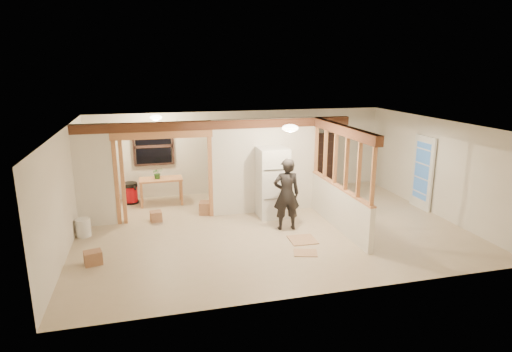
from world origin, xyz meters
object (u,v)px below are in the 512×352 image
object	(u,v)px
woman	(286,194)
work_table	(161,191)
refrigerator	(272,182)
bookshelf	(321,161)
shop_vac	(130,193)

from	to	relation	value
woman	work_table	distance (m)	3.94
refrigerator	bookshelf	distance (m)	3.21
shop_vac	woman	bearing A→B (deg)	-39.24
refrigerator	work_table	world-z (taller)	refrigerator
work_table	woman	bearing A→B (deg)	-44.13
work_table	shop_vac	world-z (taller)	work_table
refrigerator	work_table	distance (m)	3.30
refrigerator	woman	world-z (taller)	refrigerator
bookshelf	work_table	bearing A→B (deg)	-174.20
shop_vac	bookshelf	xyz separation A→B (m)	(5.89, 0.22, 0.57)
refrigerator	bookshelf	size ratio (longest dim) A/B	1.04
woman	work_table	world-z (taller)	woman
woman	shop_vac	xyz separation A→B (m)	(-3.67, 3.00, -0.56)
work_table	refrigerator	bearing A→B (deg)	-32.59
refrigerator	work_table	size ratio (longest dim) A/B	1.52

